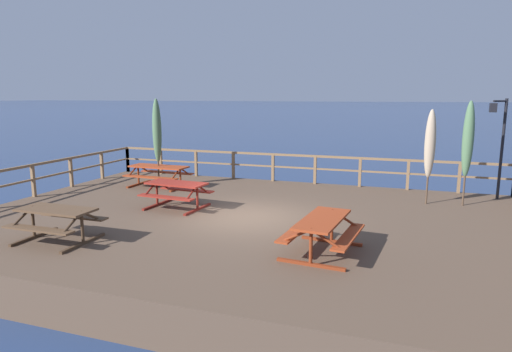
{
  "coord_description": "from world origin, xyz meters",
  "views": [
    {
      "loc": [
        4.15,
        -11.15,
        4.16
      ],
      "look_at": [
        0.0,
        0.8,
        1.87
      ],
      "focal_mm": 31.29,
      "sensor_mm": 36.0,
      "label": 1
    }
  ],
  "objects_px": {
    "picnic_table_back_left": "(57,218)",
    "lamp_post_hooked": "(499,134)",
    "picnic_table_mid_centre": "(159,171)",
    "picnic_table_front_left": "(322,228)",
    "picnic_table_mid_right": "(177,190)",
    "patio_umbrella_tall_back_left": "(157,131)",
    "patio_umbrella_short_back": "(430,144)",
    "patio_umbrella_tall_front": "(468,140)"
  },
  "relations": [
    {
      "from": "picnic_table_back_left",
      "to": "patio_umbrella_tall_front",
      "type": "relative_size",
      "value": 0.56
    },
    {
      "from": "patio_umbrella_short_back",
      "to": "lamp_post_hooked",
      "type": "xyz_separation_m",
      "value": [
        2.04,
        1.3,
        0.27
      ]
    },
    {
      "from": "picnic_table_mid_right",
      "to": "lamp_post_hooked",
      "type": "height_order",
      "value": "lamp_post_hooked"
    },
    {
      "from": "picnic_table_mid_right",
      "to": "lamp_post_hooked",
      "type": "xyz_separation_m",
      "value": [
        9.05,
        4.28,
        1.56
      ]
    },
    {
      "from": "patio_umbrella_short_back",
      "to": "lamp_post_hooked",
      "type": "bearing_deg",
      "value": 32.59
    },
    {
      "from": "picnic_table_front_left",
      "to": "lamp_post_hooked",
      "type": "height_order",
      "value": "lamp_post_hooked"
    },
    {
      "from": "picnic_table_mid_right",
      "to": "picnic_table_mid_centre",
      "type": "bearing_deg",
      "value": 130.03
    },
    {
      "from": "picnic_table_mid_centre",
      "to": "picnic_table_mid_right",
      "type": "distance_m",
      "value": 3.36
    },
    {
      "from": "picnic_table_mid_centre",
      "to": "patio_umbrella_short_back",
      "type": "height_order",
      "value": "patio_umbrella_short_back"
    },
    {
      "from": "picnic_table_back_left",
      "to": "lamp_post_hooked",
      "type": "xyz_separation_m",
      "value": [
        10.12,
        7.89,
        1.56
      ]
    },
    {
      "from": "picnic_table_mid_right",
      "to": "picnic_table_front_left",
      "type": "height_order",
      "value": "same"
    },
    {
      "from": "picnic_table_mid_centre",
      "to": "patio_umbrella_tall_front",
      "type": "height_order",
      "value": "patio_umbrella_tall_front"
    },
    {
      "from": "picnic_table_mid_centre",
      "to": "patio_umbrella_tall_front",
      "type": "bearing_deg",
      "value": 2.98
    },
    {
      "from": "picnic_table_back_left",
      "to": "lamp_post_hooked",
      "type": "bearing_deg",
      "value": 37.97
    },
    {
      "from": "picnic_table_back_left",
      "to": "patio_umbrella_tall_front",
      "type": "xyz_separation_m",
      "value": [
        9.12,
        6.72,
        1.45
      ]
    },
    {
      "from": "picnic_table_mid_centre",
      "to": "patio_umbrella_tall_back_left",
      "type": "height_order",
      "value": "patio_umbrella_tall_back_left"
    },
    {
      "from": "picnic_table_back_left",
      "to": "picnic_table_mid_centre",
      "type": "bearing_deg",
      "value": 100.04
    },
    {
      "from": "picnic_table_mid_right",
      "to": "picnic_table_front_left",
      "type": "xyz_separation_m",
      "value": [
        4.8,
        -2.43,
        0.0
      ]
    },
    {
      "from": "picnic_table_mid_right",
      "to": "picnic_table_back_left",
      "type": "xyz_separation_m",
      "value": [
        -1.07,
        -3.61,
        -0.0
      ]
    },
    {
      "from": "picnic_table_front_left",
      "to": "patio_umbrella_short_back",
      "type": "distance_m",
      "value": 5.98
    },
    {
      "from": "picnic_table_mid_centre",
      "to": "picnic_table_back_left",
      "type": "distance_m",
      "value": 6.28
    },
    {
      "from": "picnic_table_front_left",
      "to": "patio_umbrella_short_back",
      "type": "xyz_separation_m",
      "value": [
        2.21,
        5.41,
        1.28
      ]
    },
    {
      "from": "lamp_post_hooked",
      "to": "patio_umbrella_short_back",
      "type": "bearing_deg",
      "value": -147.41
    },
    {
      "from": "picnic_table_mid_centre",
      "to": "patio_umbrella_short_back",
      "type": "relative_size",
      "value": 0.77
    },
    {
      "from": "picnic_table_front_left",
      "to": "patio_umbrella_tall_front",
      "type": "height_order",
      "value": "patio_umbrella_tall_front"
    },
    {
      "from": "patio_umbrella_tall_front",
      "to": "patio_umbrella_short_back",
      "type": "bearing_deg",
      "value": -173.08
    },
    {
      "from": "picnic_table_mid_centre",
      "to": "picnic_table_front_left",
      "type": "distance_m",
      "value": 8.57
    },
    {
      "from": "patio_umbrella_short_back",
      "to": "picnic_table_back_left",
      "type": "bearing_deg",
      "value": -140.79
    },
    {
      "from": "picnic_table_front_left",
      "to": "picnic_table_back_left",
      "type": "bearing_deg",
      "value": -168.59
    },
    {
      "from": "picnic_table_mid_centre",
      "to": "picnic_table_back_left",
      "type": "relative_size",
      "value": 1.26
    },
    {
      "from": "picnic_table_front_left",
      "to": "patio_umbrella_tall_front",
      "type": "distance_m",
      "value": 6.58
    },
    {
      "from": "picnic_table_mid_right",
      "to": "patio_umbrella_short_back",
      "type": "height_order",
      "value": "patio_umbrella_short_back"
    },
    {
      "from": "picnic_table_mid_right",
      "to": "patio_umbrella_tall_front",
      "type": "distance_m",
      "value": 8.75
    },
    {
      "from": "patio_umbrella_tall_front",
      "to": "lamp_post_hooked",
      "type": "distance_m",
      "value": 1.55
    },
    {
      "from": "picnic_table_mid_right",
      "to": "lamp_post_hooked",
      "type": "distance_m",
      "value": 10.13
    },
    {
      "from": "lamp_post_hooked",
      "to": "picnic_table_front_left",
      "type": "bearing_deg",
      "value": -122.33
    },
    {
      "from": "patio_umbrella_tall_back_left",
      "to": "patio_umbrella_short_back",
      "type": "distance_m",
      "value": 9.22
    },
    {
      "from": "picnic_table_mid_right",
      "to": "patio_umbrella_tall_back_left",
      "type": "distance_m",
      "value": 3.73
    },
    {
      "from": "picnic_table_front_left",
      "to": "patio_umbrella_tall_front",
      "type": "relative_size",
      "value": 0.65
    },
    {
      "from": "patio_umbrella_tall_back_left",
      "to": "patio_umbrella_tall_front",
      "type": "xyz_separation_m",
      "value": [
        10.25,
        0.48,
        -0.02
      ]
    },
    {
      "from": "picnic_table_mid_right",
      "to": "patio_umbrella_tall_back_left",
      "type": "xyz_separation_m",
      "value": [
        -2.2,
        2.62,
        1.47
      ]
    },
    {
      "from": "patio_umbrella_tall_back_left",
      "to": "patio_umbrella_short_back",
      "type": "bearing_deg",
      "value": 2.21
    }
  ]
}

